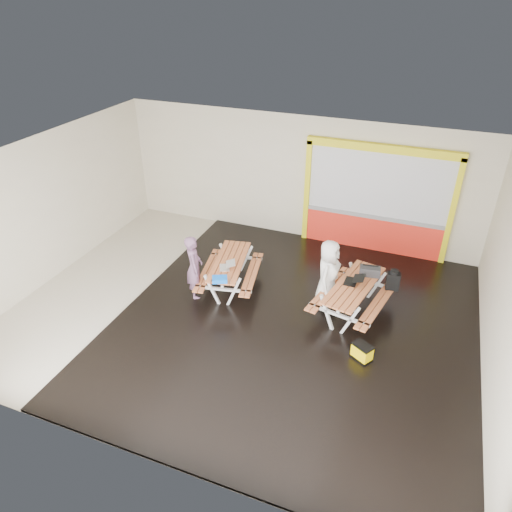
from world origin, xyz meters
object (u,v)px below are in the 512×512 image
at_px(dark_case, 327,305).
at_px(toolbox, 370,271).
at_px(person_left, 194,267).
at_px(laptop_left, 227,266).
at_px(backpack, 393,280).
at_px(picnic_table_right, 354,291).
at_px(blue_pouch, 220,279).
at_px(laptop_right, 354,280).
at_px(fluke_bag, 362,352).
at_px(person_right, 328,274).
at_px(picnic_table_left, 230,267).

bearing_deg(dark_case, toolbox, 33.77).
xyz_separation_m(person_left, laptop_left, (0.68, 0.30, 0.01)).
distance_m(toolbox, backpack, 0.56).
bearing_deg(picnic_table_right, blue_pouch, -161.98).
bearing_deg(picnic_table_right, backpack, 38.20).
bearing_deg(person_left, laptop_right, -107.88).
bearing_deg(person_left, dark_case, -107.64).
bearing_deg(person_left, blue_pouch, -137.90).
bearing_deg(toolbox, backpack, 11.22).
distance_m(picnic_table_right, fluke_bag, 1.54).
height_order(laptop_left, backpack, backpack).
xyz_separation_m(picnic_table_right, blue_pouch, (-2.79, -0.91, 0.20)).
height_order(laptop_left, blue_pouch, laptop_left).
xyz_separation_m(picnic_table_right, laptop_right, (-0.04, 0.06, 0.25)).
xyz_separation_m(picnic_table_right, dark_case, (-0.54, -0.03, -0.49)).
bearing_deg(laptop_left, picnic_table_right, 6.97).
relative_size(laptop_left, toolbox, 0.96).
height_order(laptop_right, backpack, same).
relative_size(backpack, dark_case, 1.16).
height_order(laptop_right, blue_pouch, laptop_right).
relative_size(person_left, person_right, 0.96).
relative_size(person_right, blue_pouch, 5.01).
distance_m(picnic_table_right, dark_case, 0.73).
bearing_deg(person_right, picnic_table_right, -98.90).
distance_m(backpack, fluke_bag, 2.08).
distance_m(picnic_table_left, person_left, 0.89).
relative_size(laptop_right, toolbox, 0.87).
bearing_deg(person_left, laptop_left, -95.65).
relative_size(dark_case, fluke_bag, 0.89).
relative_size(person_right, laptop_left, 3.56).
relative_size(picnic_table_right, backpack, 4.61).
height_order(person_left, person_right, person_right).
xyz_separation_m(person_right, blue_pouch, (-2.18, -1.03, -0.02)).
xyz_separation_m(person_left, backpack, (4.31, 1.24, -0.08)).
distance_m(blue_pouch, toolbox, 3.34).
relative_size(picnic_table_left, fluke_bag, 4.54).
height_order(picnic_table_left, dark_case, picnic_table_left).
xyz_separation_m(laptop_left, blue_pouch, (0.08, -0.56, -0.00)).
xyz_separation_m(laptop_left, dark_case, (2.34, 0.32, -0.69)).
bearing_deg(backpack, picnic_table_right, -141.80).
xyz_separation_m(toolbox, backpack, (0.52, 0.10, -0.18)).
relative_size(toolbox, backpack, 0.98).
bearing_deg(laptop_left, picnic_table_left, 102.93).
xyz_separation_m(picnic_table_left, toolbox, (3.18, 0.53, 0.32)).
height_order(picnic_table_left, laptop_left, laptop_left).
xyz_separation_m(person_left, dark_case, (3.02, 0.62, -0.68)).
distance_m(laptop_right, toolbox, 0.51).
distance_m(blue_pouch, dark_case, 2.52).
height_order(laptop_right, fluke_bag, laptop_right).
bearing_deg(dark_case, blue_pouch, -158.67).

